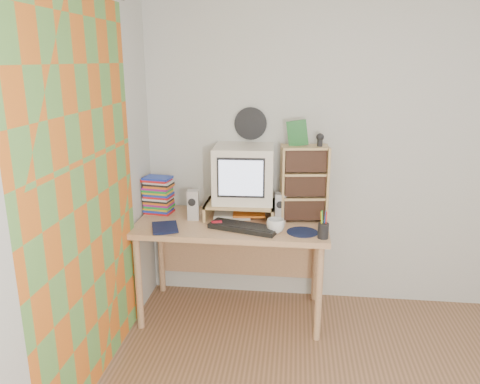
% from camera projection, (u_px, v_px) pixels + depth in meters
% --- Properties ---
extents(back_wall, '(3.50, 0.00, 3.50)m').
position_uv_depth(back_wall, '(372.00, 149.00, 3.55)').
color(back_wall, silver).
rests_on(back_wall, floor).
extents(left_wall, '(0.00, 3.50, 3.50)m').
position_uv_depth(left_wall, '(30.00, 212.00, 2.08)').
color(left_wall, silver).
rests_on(left_wall, floor).
extents(curtain, '(0.00, 2.20, 2.20)m').
position_uv_depth(curtain, '(87.00, 202.00, 2.56)').
color(curtain, orange).
rests_on(curtain, left_wall).
extents(wall_disc, '(0.25, 0.02, 0.25)m').
position_uv_depth(wall_disc, '(251.00, 124.00, 3.59)').
color(wall_disc, black).
rests_on(wall_disc, back_wall).
extents(desk, '(1.40, 0.70, 0.75)m').
position_uv_depth(desk, '(233.00, 236.00, 3.55)').
color(desk, tan).
rests_on(desk, floor).
extents(monitor_riser, '(0.52, 0.30, 0.12)m').
position_uv_depth(monitor_riser, '(240.00, 206.00, 3.52)').
color(monitor_riser, tan).
rests_on(monitor_riser, desk).
extents(crt_monitor, '(0.46, 0.46, 0.42)m').
position_uv_depth(crt_monitor, '(244.00, 174.00, 3.50)').
color(crt_monitor, silver).
rests_on(crt_monitor, monitor_riser).
extents(speaker_left, '(0.09, 0.09, 0.22)m').
position_uv_depth(speaker_left, '(193.00, 205.00, 3.48)').
color(speaker_left, '#BCBBC1').
rests_on(speaker_left, desk).
extents(speaker_right, '(0.08, 0.08, 0.21)m').
position_uv_depth(speaker_right, '(280.00, 207.00, 3.45)').
color(speaker_right, '#BCBBC1').
rests_on(speaker_right, desk).
extents(keyboard, '(0.51, 0.30, 0.03)m').
position_uv_depth(keyboard, '(244.00, 227.00, 3.29)').
color(keyboard, black).
rests_on(keyboard, desk).
extents(dvd_stack, '(0.22, 0.17, 0.29)m').
position_uv_depth(dvd_stack, '(158.00, 195.00, 3.62)').
color(dvd_stack, brown).
rests_on(dvd_stack, desk).
extents(cd_rack, '(0.36, 0.22, 0.56)m').
position_uv_depth(cd_rack, '(304.00, 184.00, 3.42)').
color(cd_rack, tan).
rests_on(cd_rack, desk).
extents(mug, '(0.15, 0.15, 0.10)m').
position_uv_depth(mug, '(276.00, 226.00, 3.22)').
color(mug, silver).
rests_on(mug, desk).
extents(diary, '(0.25, 0.22, 0.04)m').
position_uv_depth(diary, '(152.00, 227.00, 3.28)').
color(diary, '#0E1536').
rests_on(diary, desk).
extents(mousepad, '(0.24, 0.24, 0.00)m').
position_uv_depth(mousepad, '(302.00, 232.00, 3.24)').
color(mousepad, black).
rests_on(mousepad, desk).
extents(pen_cup, '(0.09, 0.09, 0.15)m').
position_uv_depth(pen_cup, '(323.00, 228.00, 3.12)').
color(pen_cup, black).
rests_on(pen_cup, desk).
extents(papers, '(0.30, 0.23, 0.04)m').
position_uv_depth(papers, '(239.00, 214.00, 3.56)').
color(papers, white).
rests_on(papers, desk).
extents(red_box, '(0.08, 0.07, 0.04)m').
position_uv_depth(red_box, '(217.00, 224.00, 3.34)').
color(red_box, red).
rests_on(red_box, desk).
extents(game_box, '(0.14, 0.03, 0.18)m').
position_uv_depth(game_box, '(297.00, 133.00, 3.33)').
color(game_box, '#195921').
rests_on(game_box, cd_rack).
extents(webcam, '(0.06, 0.06, 0.09)m').
position_uv_depth(webcam, '(320.00, 140.00, 3.32)').
color(webcam, black).
rests_on(webcam, cd_rack).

